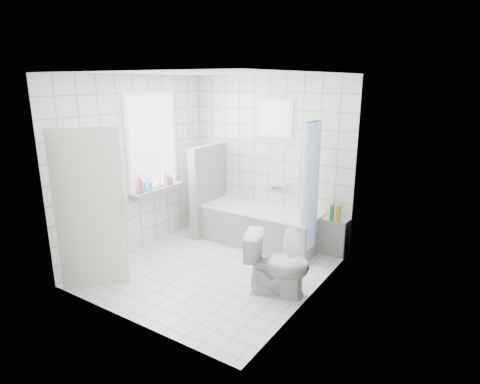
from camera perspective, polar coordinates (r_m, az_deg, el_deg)
The scene contains 19 objects.
ground at distance 5.66m, azimuth -3.61°, elevation -10.81°, with size 3.00×3.00×0.00m, color white.
ceiling at distance 5.07m, azimuth -4.12°, elevation 16.51°, with size 3.00×3.00×0.00m, color white.
wall_back at distance 6.45m, azimuth 4.16°, elevation 4.70°, with size 2.80×0.02×2.60m, color white.
wall_front at distance 4.16m, azimuth -16.29°, elevation -2.06°, with size 2.80×0.02×2.60m, color white.
wall_left at distance 6.14m, azimuth -14.40°, elevation 3.69°, with size 0.02×3.00×2.60m, color white.
wall_right at distance 4.54m, azimuth 10.46°, elevation -0.20°, with size 0.02×3.00×2.60m, color white.
window_left at distance 6.26m, azimuth -12.29°, elevation 6.83°, with size 0.01×0.90×1.40m, color white.
window_back at distance 6.27m, azimuth 4.89°, elevation 10.37°, with size 0.50×0.01×0.50m, color white.
window_sill at distance 6.38m, azimuth -11.62°, elevation 0.23°, with size 0.18×1.02×0.08m, color white.
door at distance 5.17m, azimuth -20.58°, elevation -2.47°, with size 0.04×0.80×2.00m, color silver.
bathtub at distance 6.37m, azimuth 3.00°, elevation -4.87°, with size 1.85×0.77×0.58m.
partition_wall at distance 6.71m, azimuth -4.50°, elevation 0.31°, with size 0.15×0.85×1.50m, color white.
tiled_ledge at distance 6.17m, azimuth 13.18°, elevation -6.14°, with size 0.40×0.24×0.55m, color white.
toilet at distance 4.91m, azimuth 5.35°, elevation -10.13°, with size 0.44×0.77×0.78m, color silver.
curtain_rod at distance 5.59m, azimuth 10.95°, elevation 10.02°, with size 0.02×0.02×0.80m, color silver.
shower_curtain at distance 5.63m, azimuth 9.98°, elevation 0.78°, with size 0.14×0.48×1.78m, color #4E92E7, non-canonical shape.
tub_faucet at distance 6.43m, azimuth 5.34°, elevation 0.53°, with size 0.18×0.06×0.06m, color silver.
sill_bottles at distance 6.30m, azimuth -11.97°, elevation 1.64°, with size 0.18×0.78×0.33m.
ledge_bottles at distance 6.00m, azimuth 13.24°, elevation -2.80°, with size 0.20×0.18×0.24m.
Camera 1 is at (3.05, -4.05, 2.52)m, focal length 30.00 mm.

